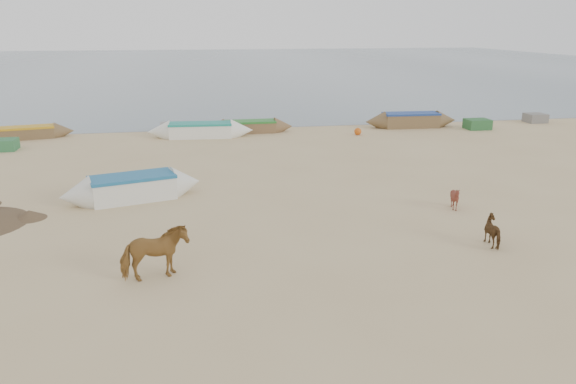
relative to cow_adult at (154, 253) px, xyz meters
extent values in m
plane|color=tan|center=(4.33, 0.09, -0.74)|extent=(140.00, 140.00, 0.00)
plane|color=slate|center=(4.33, 82.09, -0.74)|extent=(160.00, 160.00, 0.00)
imported|color=olive|center=(0.00, 0.00, 0.00)|extent=(1.90, 1.21, 1.49)
imported|color=maroon|center=(10.57, 4.08, -0.30)|extent=(1.06, 1.03, 0.88)
imported|color=#54361B|center=(10.21, 0.62, -0.29)|extent=(1.05, 1.13, 0.91)
cube|color=#2F683D|center=(-8.86, 17.89, -0.44)|extent=(1.40, 1.20, 0.60)
sphere|color=#C85412|center=(11.33, 18.67, -0.52)|extent=(0.44, 0.44, 0.44)
cube|color=gray|center=(-0.07, 21.84, -0.46)|extent=(1.20, 1.10, 0.56)
cube|color=#2A5E31|center=(19.59, 19.27, -0.42)|extent=(1.50, 1.20, 0.64)
cube|color=slate|center=(24.86, 20.98, -0.44)|extent=(1.30, 1.20, 0.60)
camera|label=1|loc=(1.05, -14.16, 5.82)|focal=35.00mm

